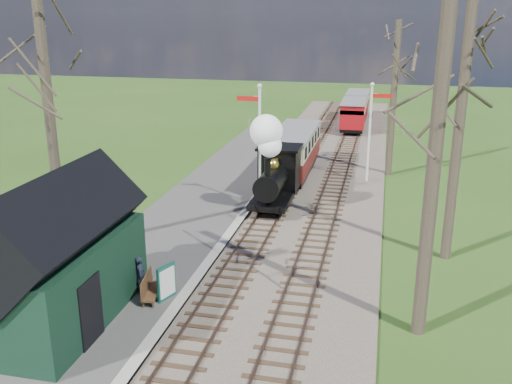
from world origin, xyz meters
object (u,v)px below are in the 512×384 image
semaphore_near (258,138)px  bench (149,287)px  sign_board (166,282)px  red_carriage_a (353,115)px  locomotive (274,167)px  red_carriage_b (357,104)px  person (141,275)px  semaphore_far (371,125)px  station_shed (59,258)px  coach (294,150)px

semaphore_near → bench: (-1.48, -10.14, -3.03)m
semaphore_near → sign_board: size_ratio=5.12×
red_carriage_a → locomotive: bearing=-97.4°
red_carriage_b → sign_board: (-4.26, -35.95, -0.62)m
locomotive → bench: (-2.24, -10.33, -1.62)m
locomotive → red_carriage_a: locomotive is taller
red_carriage_b → person: bearing=-98.4°
semaphore_far → red_carriage_b: bearing=95.1°
red_carriage_a → person: size_ratio=3.66×
semaphore_near → locomotive: (0.76, 0.19, -1.41)m
locomotive → person: size_ratio=3.64×
station_shed → semaphore_far: size_ratio=1.10×
semaphore_far → red_carriage_b: (-1.77, 19.90, -1.92)m
semaphore_near → locomotive: semaphore_near is taller
locomotive → sign_board: (-1.64, -10.23, -1.40)m
semaphore_near → red_carriage_a: size_ratio=1.28×
sign_board → red_carriage_b: bearing=83.2°
semaphore_near → semaphore_far: (5.14, 6.00, -0.27)m
semaphore_far → coach: semaphore_far is taller
person → coach: bearing=-25.6°
semaphore_far → locomotive: (-4.39, -5.81, -1.14)m
coach → bench: size_ratio=5.06×
semaphore_far → red_carriage_a: semaphore_far is taller
red_carriage_b → sign_board: bearing=-96.8°
sign_board → bench: 0.64m
coach → sign_board: coach is taller
locomotive → coach: locomotive is taller
locomotive → bench: locomotive is taller
coach → red_carriage_b: (2.60, 19.65, -0.18)m
locomotive → red_carriage_a: (2.61, 20.22, -0.78)m
locomotive → red_carriage_b: (2.61, 25.72, -0.78)m
semaphore_far → red_carriage_b: size_ratio=1.18×
semaphore_near → coach: bearing=83.0°
semaphore_far → station_shed: bearing=-115.7°
bench → sign_board: bearing=9.0°
coach → sign_board: 16.41m
red_carriage_b → person: red_carriage_b is taller
sign_board → person: bearing=168.2°
red_carriage_a → sign_board: red_carriage_a is taller
station_shed → coach: (4.30, 18.26, -0.65)m
semaphore_far → semaphore_near: bearing=-130.6°
red_carriage_a → person: red_carriage_a is taller
locomotive → red_carriage_a: 20.40m
coach → bench: coach is taller
semaphore_far → sign_board: 17.33m
semaphore_far → red_carriage_a: bearing=97.0°
sign_board → semaphore_near: bearing=85.0°
semaphore_far → person: size_ratio=4.32×
semaphore_far → red_carriage_b: 20.07m
red_carriage_b → station_shed: bearing=-100.3°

